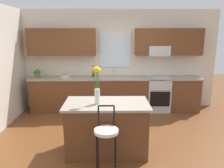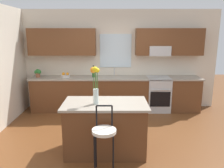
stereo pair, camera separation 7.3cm
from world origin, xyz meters
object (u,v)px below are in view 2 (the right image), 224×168
Objects in this scene: kitchen_island at (106,127)px; flower_vase at (96,82)px; fruit_bowl_oranges at (66,76)px; bar_stool_near at (104,134)px; bottle_olive_oil at (94,73)px; potted_plant_small at (38,72)px; oven_range at (158,94)px.

flower_vase reaches higher than kitchen_island.
bar_stool_near is at bearing -68.27° from fruit_bowl_oranges.
bar_stool_near is (0.00, -0.62, 0.17)m from kitchen_island.
potted_plant_small is at bearing -179.98° from bottle_olive_oil.
oven_range and kitchen_island have the same top height.
flower_vase reaches higher than bottle_olive_oil.
oven_range is at bearing 55.87° from flower_vase.
flower_vase reaches higher than potted_plant_small.
potted_plant_small is at bearing 179.57° from oven_range.
bottle_olive_oil is (-0.22, 2.28, -0.25)m from flower_vase.
potted_plant_small reaches higher than bar_stool_near.
fruit_bowl_oranges is 0.75× the size of bottle_olive_oil.
bar_stool_near is at bearing -73.97° from flower_vase.
bar_stool_near is 1.63× the size of flower_vase.
bottle_olive_oil is (0.75, 0.00, 0.08)m from fruit_bowl_oranges.
kitchen_island is 2.27× the size of flower_vase.
flower_vase is 2.31m from bottle_olive_oil.
oven_range is 2.55m from fruit_bowl_oranges.
oven_range is 1.85m from bottle_olive_oil.
oven_range is 0.88× the size of bar_stool_near.
bottle_olive_oil is (-1.75, 0.02, 0.59)m from oven_range.
oven_range is 2.88× the size of bottle_olive_oil.
potted_plant_small reaches higher than kitchen_island.
kitchen_island is 6.46× the size of potted_plant_small.
kitchen_island is at bearing -80.25° from bottle_olive_oil.
oven_range is 3.14m from bar_stool_near.
flower_vase is at bearing -124.13° from oven_range.
bottle_olive_oil is at bearing 95.56° from flower_vase.
oven_range is 0.64× the size of kitchen_island.
fruit_bowl_oranges is (-2.50, 0.02, 0.50)m from oven_range.
potted_plant_small is at bearing 123.40° from bar_stool_near.
oven_range is at bearing 64.01° from bar_stool_near.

